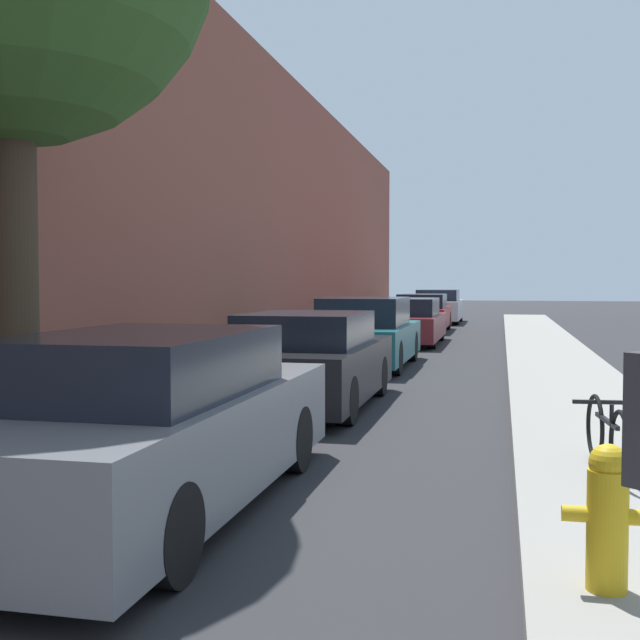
% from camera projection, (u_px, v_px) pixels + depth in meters
% --- Properties ---
extents(ground_plane, '(120.00, 120.00, 0.00)m').
position_uv_depth(ground_plane, '(404.00, 376.00, 14.89)').
color(ground_plane, '#28282B').
extents(sidewalk_left, '(2.00, 52.00, 0.12)m').
position_uv_depth(sidewalk_left, '(256.00, 369.00, 15.53)').
color(sidewalk_left, gray).
rests_on(sidewalk_left, ground).
extents(sidewalk_right, '(2.00, 52.00, 0.12)m').
position_uv_depth(sidewalk_right, '(565.00, 377.00, 14.24)').
color(sidewalk_right, gray).
rests_on(sidewalk_right, ground).
extents(building_facade_left, '(0.70, 52.00, 7.42)m').
position_uv_depth(building_facade_left, '(190.00, 184.00, 15.65)').
color(building_facade_left, brown).
rests_on(building_facade_left, ground).
extents(parked_car_grey, '(1.73, 4.63, 1.40)m').
position_uv_depth(parked_car_grey, '(151.00, 425.00, 6.14)').
color(parked_car_grey, black).
rests_on(parked_car_grey, ground).
extents(parked_car_black, '(1.78, 4.22, 1.35)m').
position_uv_depth(parked_car_black, '(309.00, 362.00, 11.21)').
color(parked_car_black, black).
rests_on(parked_car_black, ground).
extents(parked_car_teal, '(1.82, 4.51, 1.45)m').
position_uv_depth(parked_car_teal, '(366.00, 334.00, 16.48)').
color(parked_car_teal, black).
rests_on(parked_car_teal, ground).
extents(parked_car_maroon, '(1.91, 4.69, 1.31)m').
position_uv_depth(parked_car_maroon, '(407.00, 322.00, 22.49)').
color(parked_car_maroon, black).
rests_on(parked_car_maroon, ground).
extents(parked_car_red, '(1.80, 4.12, 1.33)m').
position_uv_depth(parked_car_red, '(423.00, 313.00, 28.17)').
color(parked_car_red, black).
rests_on(parked_car_red, ground).
extents(parked_car_silver, '(1.90, 4.65, 1.43)m').
position_uv_depth(parked_car_silver, '(438.00, 307.00, 33.89)').
color(parked_car_silver, black).
rests_on(parked_car_silver, ground).
extents(fire_hydrant, '(0.47, 0.22, 0.80)m').
position_uv_depth(fire_hydrant, '(608.00, 515.00, 4.26)').
color(fire_hydrant, gold).
rests_on(fire_hydrant, sidewalk_right).
extents(bicycle, '(0.44, 1.51, 0.62)m').
position_uv_depth(bicycle, '(606.00, 435.00, 6.93)').
color(bicycle, black).
rests_on(bicycle, sidewalk_right).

